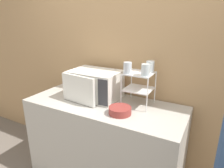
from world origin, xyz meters
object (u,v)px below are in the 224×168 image
(microwave, at_px, (94,85))
(glass_front_left, at_px, (128,68))
(glass_back_right, at_px, (150,66))
(dish_rack, at_px, (139,82))
(glass_front_right, at_px, (146,70))
(bowl, at_px, (120,111))

(microwave, relative_size, glass_front_left, 4.94)
(glass_front_left, bearing_deg, glass_back_right, 43.96)
(dish_rack, distance_m, glass_front_left, 0.19)
(microwave, xyz_separation_m, glass_front_left, (0.40, -0.03, 0.23))
(glass_back_right, distance_m, glass_front_right, 0.16)
(dish_rack, height_order, glass_front_left, glass_front_left)
(bowl, bearing_deg, microwave, 152.53)
(dish_rack, xyz_separation_m, glass_front_left, (-0.09, -0.08, 0.15))
(bowl, bearing_deg, glass_back_right, 67.45)
(glass_back_right, bearing_deg, microwave, -166.56)
(dish_rack, distance_m, glass_front_right, 0.18)
(dish_rack, relative_size, glass_front_right, 3.09)
(glass_front_right, bearing_deg, bowl, -128.20)
(glass_front_left, height_order, bowl, glass_front_left)
(dish_rack, relative_size, glass_front_left, 3.09)
(dish_rack, xyz_separation_m, bowl, (-0.07, -0.27, -0.21))
(dish_rack, height_order, glass_front_right, glass_front_right)
(microwave, distance_m, glass_front_right, 0.62)
(microwave, bearing_deg, bowl, -27.47)
(glass_front_left, height_order, glass_back_right, same)
(microwave, bearing_deg, glass_back_right, 13.44)
(glass_front_left, xyz_separation_m, glass_back_right, (0.17, 0.16, 0.00))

